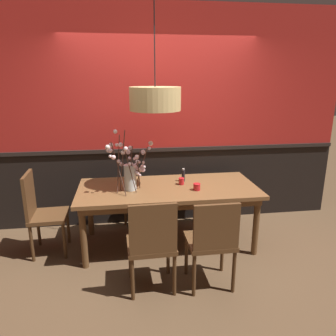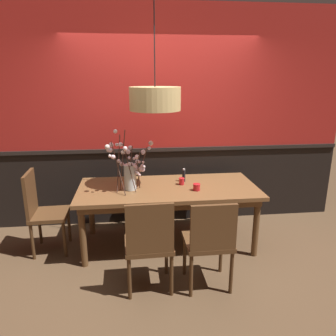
% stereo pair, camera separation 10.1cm
% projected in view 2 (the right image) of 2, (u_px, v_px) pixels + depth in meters
% --- Properties ---
extents(ground_plane, '(24.00, 24.00, 0.00)m').
position_uv_depth(ground_plane, '(168.00, 243.00, 3.98)').
color(ground_plane, brown).
extents(back_wall, '(4.99, 0.14, 2.89)m').
position_uv_depth(back_wall, '(162.00, 120.00, 4.30)').
color(back_wall, black).
rests_on(back_wall, ground).
extents(dining_table, '(2.10, 0.94, 0.74)m').
position_uv_depth(dining_table, '(168.00, 193.00, 3.80)').
color(dining_table, brown).
rests_on(dining_table, ground).
extents(chair_head_west_end, '(0.42, 0.44, 0.97)m').
position_uv_depth(chair_head_west_end, '(42.00, 208.00, 3.68)').
color(chair_head_west_end, brown).
rests_on(chair_head_west_end, ground).
extents(chair_far_side_right, '(0.49, 0.43, 0.88)m').
position_uv_depth(chair_far_side_right, '(182.00, 182.00, 4.69)').
color(chair_far_side_right, brown).
rests_on(chair_far_side_right, ground).
extents(chair_far_side_left, '(0.44, 0.43, 0.97)m').
position_uv_depth(chair_far_side_left, '(139.00, 181.00, 4.63)').
color(chair_far_side_left, brown).
rests_on(chair_far_side_left, ground).
extents(chair_near_side_right, '(0.45, 0.42, 0.92)m').
position_uv_depth(chair_near_side_right, '(210.00, 240.00, 3.01)').
color(chair_near_side_right, brown).
rests_on(chair_near_side_right, ground).
extents(chair_near_side_left, '(0.46, 0.43, 0.94)m').
position_uv_depth(chair_near_side_left, '(149.00, 241.00, 2.97)').
color(chair_near_side_left, brown).
rests_on(chair_near_side_left, ground).
extents(vase_with_blossoms, '(0.53, 0.41, 0.69)m').
position_uv_depth(vase_with_blossoms, '(130.00, 170.00, 3.64)').
color(vase_with_blossoms, silver).
rests_on(vase_with_blossoms, dining_table).
extents(candle_holder_nearer_center, '(0.08, 0.08, 0.08)m').
position_uv_depth(candle_holder_nearer_center, '(197.00, 187.00, 3.65)').
color(candle_holder_nearer_center, red).
rests_on(candle_holder_nearer_center, dining_table).
extents(candle_holder_nearer_edge, '(0.07, 0.07, 0.08)m').
position_uv_depth(candle_holder_nearer_edge, '(182.00, 181.00, 3.84)').
color(candle_holder_nearer_edge, red).
rests_on(candle_holder_nearer_edge, dining_table).
extents(condiment_bottle, '(0.04, 0.04, 0.17)m').
position_uv_depth(condiment_bottle, '(184.00, 175.00, 3.95)').
color(condiment_bottle, black).
rests_on(condiment_bottle, dining_table).
extents(pendant_lamp, '(0.56, 0.56, 1.25)m').
position_uv_depth(pendant_lamp, '(155.00, 99.00, 3.46)').
color(pendant_lamp, tan).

